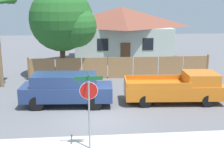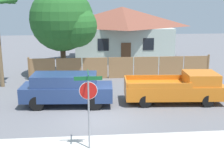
# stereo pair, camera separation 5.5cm
# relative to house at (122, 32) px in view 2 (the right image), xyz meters

# --- Properties ---
(ground_plane) EXTENTS (80.00, 80.00, 0.00)m
(ground_plane) POSITION_rel_house_xyz_m (-3.24, -16.40, -2.65)
(ground_plane) COLOR slate
(sidewalk_strip) EXTENTS (36.00, 3.20, 0.01)m
(sidewalk_strip) POSITION_rel_house_xyz_m (-3.24, -20.00, -2.65)
(sidewalk_strip) COLOR beige
(sidewalk_strip) RESTS_ON ground
(wooden_fence) EXTENTS (13.65, 0.12, 1.69)m
(wooden_fence) POSITION_rel_house_xyz_m (-1.08, -8.12, -1.85)
(wooden_fence) COLOR #997047
(wooden_fence) RESTS_ON ground
(house) EXTENTS (9.89, 6.50, 5.12)m
(house) POSITION_rel_house_xyz_m (0.00, 0.00, 0.00)
(house) COLOR #B2C1B7
(house) RESTS_ON ground
(oak_tree) EXTENTS (4.95, 4.71, 6.69)m
(oak_tree) POSITION_rel_house_xyz_m (-5.17, -7.29, 1.57)
(oak_tree) COLOR brown
(oak_tree) RESTS_ON ground
(red_suv) EXTENTS (5.09, 2.20, 1.80)m
(red_suv) POSITION_rel_house_xyz_m (-4.83, -14.18, -1.67)
(red_suv) COLOR navy
(red_suv) RESTS_ON ground
(orange_pickup) EXTENTS (5.67, 2.39, 1.74)m
(orange_pickup) POSITION_rel_house_xyz_m (1.46, -14.20, -1.81)
(orange_pickup) COLOR orange
(orange_pickup) RESTS_ON ground
(stop_sign) EXTENTS (1.06, 0.96, 3.10)m
(stop_sign) POSITION_rel_house_xyz_m (-3.72, -19.57, -0.53)
(stop_sign) COLOR gray
(stop_sign) RESTS_ON ground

